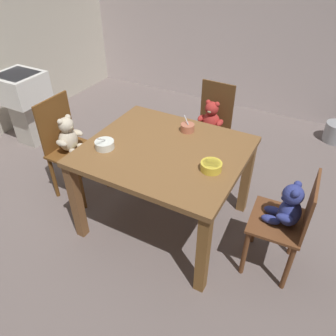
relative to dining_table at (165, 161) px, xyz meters
name	(u,v)px	position (x,y,z in m)	size (l,w,h in m)	color
ground_plane	(165,222)	(0.00, 0.00, -0.67)	(5.20, 5.20, 0.04)	#6C5F5D
wall_rear	(268,4)	(0.00, 2.56, 0.70)	(5.20, 0.08, 2.70)	#C1B3B2
dining_table	(165,161)	(0.00, 0.00, 0.00)	(1.19, 1.04, 0.76)	brown
teddy_chair_near_left	(70,142)	(-0.96, -0.03, -0.10)	(0.40, 0.42, 0.94)	brown
teddy_chair_near_right	(287,214)	(0.95, -0.02, -0.11)	(0.38, 0.42, 0.85)	brown
teddy_chair_far_center	(210,124)	(0.02, 0.89, -0.11)	(0.38, 0.40, 0.93)	brown
porridge_bowl_terracotta_far_center	(187,127)	(0.03, 0.32, 0.14)	(0.11, 0.11, 0.12)	#BD6B4F
porridge_bowl_white_near_left	(105,144)	(-0.40, -0.20, 0.14)	(0.15, 0.16, 0.13)	white
porridge_bowl_yellow_near_right	(211,166)	(0.41, -0.08, 0.14)	(0.15, 0.15, 0.06)	yellow
sink_basin	(23,99)	(-2.05, 0.43, -0.10)	(0.47, 0.45, 0.83)	#B7B2A8
metal_pail	(336,132)	(1.15, 2.15, -0.53)	(0.27, 0.27, 0.23)	#93969B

